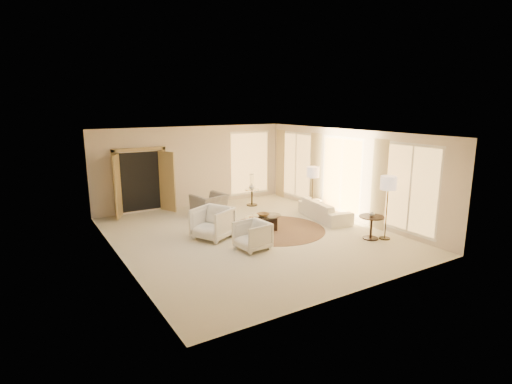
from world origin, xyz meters
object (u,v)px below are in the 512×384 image
sofa (325,210)px  side_vase (252,186)px  end_vase (372,214)px  side_table (252,196)px  floor_lamp_far (388,186)px  armchair_left (212,222)px  floor_lamp_near (313,174)px  bowl (263,215)px  accent_chair (209,201)px  coffee_table (263,221)px  end_table (371,223)px  armchair_right (252,234)px

sofa → side_vase: size_ratio=9.10×
end_vase → side_vase: bearing=100.0°
side_table → floor_lamp_far: floor_lamp_far is taller
armchair_left → end_vase: (3.61, -2.25, 0.23)m
floor_lamp_near → armchair_left: bearing=-175.9°
floor_lamp_near → bowl: 2.30m
floor_lamp_near → floor_lamp_far: (0.29, -2.72, 0.07)m
armchair_left → side_table: size_ratio=1.59×
accent_chair → floor_lamp_near: floor_lamp_near is taller
coffee_table → bowl: (-0.00, 0.00, 0.19)m
coffee_table → bowl: size_ratio=3.72×
sofa → end_table: bearing=-176.3°
floor_lamp_near → accent_chair: bearing=142.8°
armchair_left → side_vase: bearing=104.9°
end_vase → floor_lamp_far: bearing=-33.0°
end_vase → side_vase: (-0.85, 4.80, -0.00)m
armchair_right → armchair_left: bearing=-164.2°
accent_chair → floor_lamp_far: 5.67m
sofa → end_vase: 2.15m
accent_chair → armchair_left: bearing=53.1°
floor_lamp_near → coffee_table: bearing=-170.4°
side_vase → bowl: bearing=-114.5°
armchair_right → end_table: armchair_right is taller
end_vase → armchair_left: bearing=148.0°
bowl → side_table: bearing=65.5°
floor_lamp_near → sofa: bearing=-67.5°
armchair_right → coffee_table: 1.59m
floor_lamp_far → bowl: 3.50m
armchair_right → floor_lamp_near: floor_lamp_near is taller
bowl → end_vase: end_vase is taller
side_table → floor_lamp_far: bearing=-76.9°
side_table → floor_lamp_far: 5.26m
accent_chair → end_vase: (2.63, -4.53, 0.26)m
accent_chair → side_table: 1.81m
side_table → floor_lamp_near: bearing=-69.1°
sofa → end_vase: end_vase is taller
coffee_table → floor_lamp_far: floor_lamp_far is taller
sofa → bowl: size_ratio=5.97×
side_table → floor_lamp_far: size_ratio=0.35×
side_table → floor_lamp_near: (0.87, -2.29, 1.03)m
side_vase → coffee_table: bearing=-114.5°
end_table → bowl: (-2.05, 2.16, 0.02)m
accent_chair → floor_lamp_far: floor_lamp_far is taller
armchair_left → end_vase: bearing=30.2°
sofa → floor_lamp_far: bearing=-167.9°
sofa → side_table: sofa is taller
end_table → floor_lamp_near: size_ratio=0.41×
armchair_right → floor_lamp_far: bearing=65.3°
accent_chair → end_vase: 5.25m
accent_chair → side_vase: accent_chair is taller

